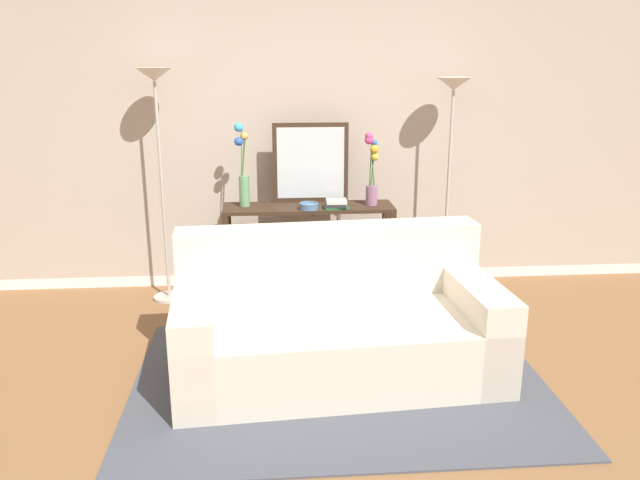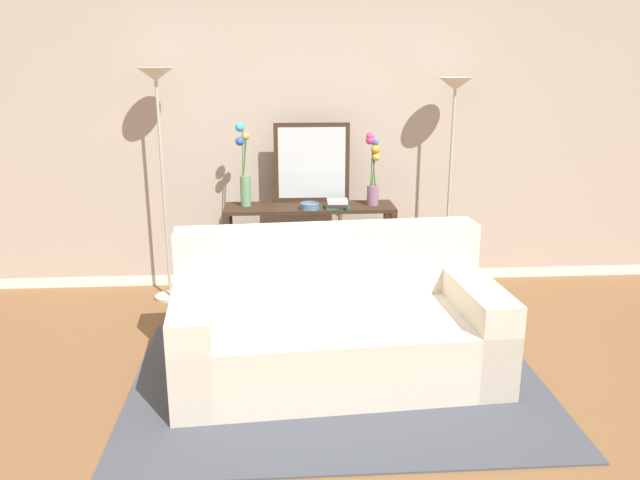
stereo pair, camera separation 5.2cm
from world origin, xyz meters
The scene contains 13 objects.
ground_plane centered at (0.00, 0.00, -0.01)m, with size 16.00×16.00×0.02m, color brown.
back_wall centered at (0.00, 2.26, 1.48)m, with size 12.00×0.15×2.96m.
area_rug centered at (0.16, 0.35, 0.01)m, with size 2.52×1.85×0.01m.
couch centered at (0.16, 0.51, 0.31)m, with size 2.05×1.13×0.88m.
console_table centered at (0.07, 1.83, 0.54)m, with size 1.37×0.37×0.78m.
floor_lamp_left centered at (-1.10, 1.88, 1.46)m, with size 0.28×0.28×1.86m.
floor_lamp_right centered at (1.22, 1.88, 1.40)m, with size 0.28×0.28×1.78m.
wall_mirror centered at (0.09, 1.98, 1.10)m, with size 0.62×0.02×0.65m.
vase_tall_flowers centered at (-0.45, 1.87, 1.08)m, with size 0.11×0.10×0.66m.
vase_short_flowers centered at (0.57, 1.82, 1.06)m, with size 0.11×0.13×0.58m.
fruit_bowl centered at (0.06, 1.71, 0.81)m, with size 0.15×0.15×0.05m.
book_stack centered at (0.28, 1.73, 0.81)m, with size 0.20×0.17×0.07m.
book_row_under_console centered at (-0.28, 1.83, 0.06)m, with size 0.42×0.18×0.13m.
Camera 2 is at (-0.19, -3.19, 1.95)m, focal length 35.90 mm.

